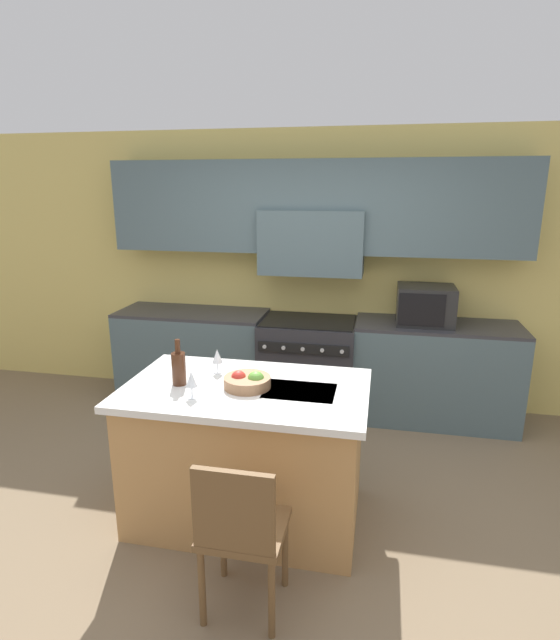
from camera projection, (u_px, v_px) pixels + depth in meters
name	position (u px, v px, depth m)	size (l,w,h in m)	color
ground_plane	(267.00, 523.00, 3.31)	(10.00, 10.00, 0.00)	#7A664C
back_cabinetry	(314.00, 245.00, 4.85)	(10.00, 0.46, 2.70)	#DBC166
back_counter	(308.00, 364.00, 4.91)	(3.89, 0.62, 0.94)	#4C6066
range_stove	(308.00, 365.00, 4.90)	(0.90, 0.70, 0.92)	#2D2D33
microwave	(425.00, 305.00, 4.53)	(0.51, 0.42, 0.35)	black
kitchen_island	(247.00, 452.00, 3.29)	(1.55, 0.95, 0.94)	#B7844C
island_chair	(241.00, 529.00, 2.47)	(0.42, 0.40, 0.91)	brown
wine_bottle	(179.00, 367.00, 3.17)	(0.09, 0.09, 0.30)	#422314
wine_glass_near	(191.00, 380.00, 2.96)	(0.07, 0.07, 0.17)	white
wine_glass_far	(217.00, 357.00, 3.36)	(0.07, 0.07, 0.17)	white
fruit_bowl	(248.00, 381.00, 3.14)	(0.30, 0.30, 0.11)	#996B47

